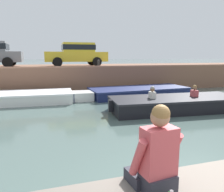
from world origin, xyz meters
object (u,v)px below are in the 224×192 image
object	(u,v)px
boat_moored_west_white	(19,98)
motorboat_passing	(182,103)
mooring_bollard_mid	(98,63)
person_seated_left	(156,157)
boat_moored_central_navy	(134,92)
car_left_inner_yellow	(77,53)

from	to	relation	value
boat_moored_west_white	motorboat_passing	size ratio (longest dim) A/B	1.01
motorboat_passing	mooring_bollard_mid	size ratio (longest dim) A/B	15.02
motorboat_passing	person_seated_left	size ratio (longest dim) A/B	6.93
boat_moored_central_navy	motorboat_passing	world-z (taller)	motorboat_passing
boat_moored_central_navy	person_seated_left	bearing A→B (deg)	-111.36
motorboat_passing	mooring_bollard_mid	world-z (taller)	mooring_bollard_mid
mooring_bollard_mid	person_seated_left	xyz separation A→B (m)	(-2.04, -11.29, -0.68)
motorboat_passing	person_seated_left	world-z (taller)	person_seated_left
mooring_bollard_mid	car_left_inner_yellow	bearing A→B (deg)	119.80
boat_moored_central_navy	motorboat_passing	distance (m)	3.70
boat_moored_west_white	motorboat_passing	distance (m)	7.58
boat_moored_central_navy	motorboat_passing	size ratio (longest dim) A/B	1.00
boat_moored_west_white	mooring_bollard_mid	distance (m)	5.11
boat_moored_west_white	boat_moored_central_navy	distance (m)	6.06
boat_moored_west_white	boat_moored_central_navy	xyz separation A→B (m)	(6.06, 0.08, -0.01)
boat_moored_west_white	car_left_inner_yellow	distance (m)	5.57
motorboat_passing	person_seated_left	xyz separation A→B (m)	(-4.29, -5.72, 0.86)
mooring_bollard_mid	person_seated_left	size ratio (longest dim) A/B	0.46
motorboat_passing	car_left_inner_yellow	xyz separation A→B (m)	(-3.33, 7.43, 2.15)
mooring_bollard_mid	person_seated_left	bearing A→B (deg)	-100.23
car_left_inner_yellow	mooring_bollard_mid	xyz separation A→B (m)	(1.07, -1.87, -0.61)
boat_moored_west_white	car_left_inner_yellow	bearing A→B (deg)	48.92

